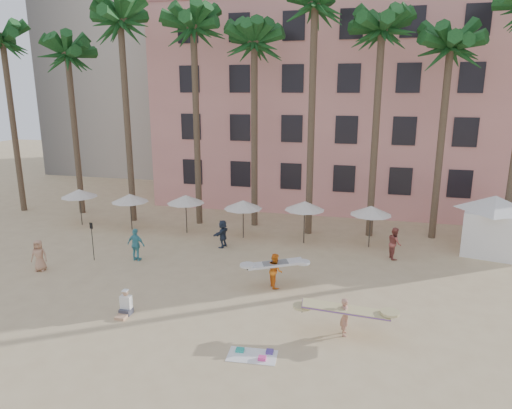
{
  "coord_description": "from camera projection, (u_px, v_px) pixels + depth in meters",
  "views": [
    {
      "loc": [
        6.65,
        -14.91,
        9.47
      ],
      "look_at": [
        1.47,
        6.0,
        4.0
      ],
      "focal_mm": 32.0,
      "sensor_mm": 36.0,
      "label": 1
    }
  ],
  "objects": [
    {
      "name": "carrier_white",
      "position": [
        275.0,
        269.0,
        22.28
      ],
      "size": [
        2.82,
        1.72,
        1.72
      ],
      "color": "orange",
      "rests_on": "ground"
    },
    {
      "name": "beach_towel",
      "position": [
        254.0,
        355.0,
        16.67
      ],
      "size": [
        1.87,
        1.13,
        0.14
      ],
      "color": "white",
      "rests_on": "ground"
    },
    {
      "name": "palm_row",
      "position": [
        276.0,
        32.0,
        28.71
      ],
      "size": [
        44.4,
        5.4,
        16.3
      ],
      "color": "brown",
      "rests_on": "ground"
    },
    {
      "name": "paddle",
      "position": [
        92.0,
        237.0,
        25.64
      ],
      "size": [
        0.18,
        0.04,
        2.23
      ],
      "color": "black",
      "rests_on": "ground"
    },
    {
      "name": "cabana",
      "position": [
        493.0,
        219.0,
        26.64
      ],
      "size": [
        5.44,
        5.44,
        3.5
      ],
      "color": "white",
      "rests_on": "ground"
    },
    {
      "name": "beachgoers",
      "position": [
        219.0,
        242.0,
        26.27
      ],
      "size": [
        19.42,
        7.35,
        1.88
      ],
      "color": "tan",
      "rests_on": "ground"
    },
    {
      "name": "ground",
      "position": [
        183.0,
        337.0,
        17.9
      ],
      "size": [
        120.0,
        120.0,
        0.0
      ],
      "primitive_type": "plane",
      "color": "#D1B789",
      "rests_on": "ground"
    },
    {
      "name": "pink_hotel",
      "position": [
        376.0,
        107.0,
        38.77
      ],
      "size": [
        35.0,
        14.0,
        16.0
      ],
      "primitive_type": "cube",
      "color": "pink",
      "rests_on": "ground"
    },
    {
      "name": "seated_man",
      "position": [
        125.0,
        306.0,
        19.64
      ],
      "size": [
        0.49,
        0.85,
        1.1
      ],
      "color": "#3F3F4C",
      "rests_on": "ground"
    },
    {
      "name": "carrier_yellow",
      "position": [
        345.0,
        313.0,
        17.9
      ],
      "size": [
        3.43,
        1.03,
        1.55
      ],
      "color": "tan",
      "rests_on": "ground"
    },
    {
      "name": "umbrella_row",
      "position": [
        214.0,
        201.0,
        29.79
      ],
      "size": [
        22.5,
        2.7,
        2.73
      ],
      "color": "#332B23",
      "rests_on": "ground"
    }
  ]
}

